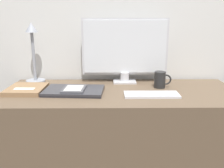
{
  "coord_description": "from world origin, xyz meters",
  "views": [
    {
      "loc": [
        -0.07,
        -1.2,
        1.16
      ],
      "look_at": [
        -0.06,
        0.18,
        0.79
      ],
      "focal_mm": 40.0,
      "sensor_mm": 36.0,
      "label": 1
    }
  ],
  "objects_px": {
    "keyboard": "(152,94)",
    "desk_lamp": "(33,53)",
    "ereader": "(74,89)",
    "monitor": "(125,49)",
    "laptop": "(74,91)",
    "notebook": "(26,89)",
    "coffee_mug": "(160,80)"
  },
  "relations": [
    {
      "from": "keyboard",
      "to": "desk_lamp",
      "type": "xyz_separation_m",
      "value": [
        -0.74,
        0.29,
        0.2
      ]
    },
    {
      "from": "keyboard",
      "to": "ereader",
      "type": "height_order",
      "value": "ereader"
    },
    {
      "from": "monitor",
      "to": "laptop",
      "type": "relative_size",
      "value": 1.59
    },
    {
      "from": "monitor",
      "to": "desk_lamp",
      "type": "height_order",
      "value": "monitor"
    },
    {
      "from": "ereader",
      "to": "notebook",
      "type": "bearing_deg",
      "value": 172.93
    },
    {
      "from": "monitor",
      "to": "desk_lamp",
      "type": "xyz_separation_m",
      "value": [
        -0.6,
        -0.01,
        -0.02
      ]
    },
    {
      "from": "monitor",
      "to": "ereader",
      "type": "relative_size",
      "value": 3.27
    },
    {
      "from": "monitor",
      "to": "notebook",
      "type": "height_order",
      "value": "monitor"
    },
    {
      "from": "laptop",
      "to": "notebook",
      "type": "relative_size",
      "value": 1.49
    },
    {
      "from": "monitor",
      "to": "desk_lamp",
      "type": "relative_size",
      "value": 1.43
    },
    {
      "from": "monitor",
      "to": "ereader",
      "type": "bearing_deg",
      "value": -141.81
    },
    {
      "from": "monitor",
      "to": "keyboard",
      "type": "height_order",
      "value": "monitor"
    },
    {
      "from": "desk_lamp",
      "to": "notebook",
      "type": "height_order",
      "value": "desk_lamp"
    },
    {
      "from": "laptop",
      "to": "desk_lamp",
      "type": "distance_m",
      "value": 0.41
    },
    {
      "from": "monitor",
      "to": "notebook",
      "type": "xyz_separation_m",
      "value": [
        -0.6,
        -0.21,
        -0.21
      ]
    },
    {
      "from": "keyboard",
      "to": "desk_lamp",
      "type": "relative_size",
      "value": 0.78
    },
    {
      "from": "laptop",
      "to": "coffee_mug",
      "type": "bearing_deg",
      "value": 10.59
    },
    {
      "from": "monitor",
      "to": "notebook",
      "type": "distance_m",
      "value": 0.67
    },
    {
      "from": "monitor",
      "to": "coffee_mug",
      "type": "bearing_deg",
      "value": -32.06
    },
    {
      "from": "monitor",
      "to": "laptop",
      "type": "distance_m",
      "value": 0.45
    },
    {
      "from": "notebook",
      "to": "keyboard",
      "type": "bearing_deg",
      "value": -7.22
    },
    {
      "from": "notebook",
      "to": "coffee_mug",
      "type": "distance_m",
      "value": 0.82
    },
    {
      "from": "laptop",
      "to": "ereader",
      "type": "height_order",
      "value": "ereader"
    },
    {
      "from": "monitor",
      "to": "laptop",
      "type": "height_order",
      "value": "monitor"
    },
    {
      "from": "monitor",
      "to": "ereader",
      "type": "distance_m",
      "value": 0.44
    },
    {
      "from": "desk_lamp",
      "to": "keyboard",
      "type": "bearing_deg",
      "value": -21.4
    },
    {
      "from": "laptop",
      "to": "ereader",
      "type": "xyz_separation_m",
      "value": [
        0.0,
        -0.01,
        0.02
      ]
    },
    {
      "from": "laptop",
      "to": "notebook",
      "type": "height_order",
      "value": "notebook"
    },
    {
      "from": "monitor",
      "to": "keyboard",
      "type": "relative_size",
      "value": 1.84
    },
    {
      "from": "notebook",
      "to": "coffee_mug",
      "type": "bearing_deg",
      "value": 5.12
    },
    {
      "from": "keyboard",
      "to": "desk_lamp",
      "type": "bearing_deg",
      "value": 158.6
    },
    {
      "from": "notebook",
      "to": "laptop",
      "type": "bearing_deg",
      "value": -5.07
    }
  ]
}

